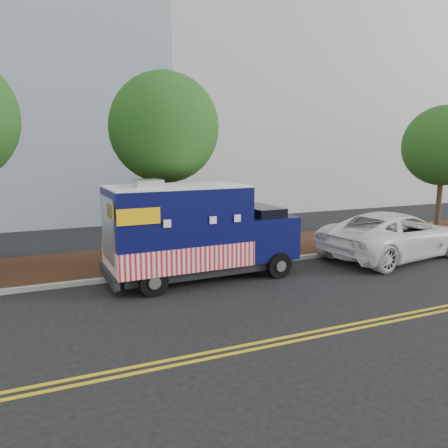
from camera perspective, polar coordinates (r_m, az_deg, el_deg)
name	(u,v)px	position (r m, az deg, el deg)	size (l,w,h in m)	color
ground	(226,281)	(14.15, 0.25, -7.45)	(120.00, 120.00, 0.00)	black
curb	(210,268)	(15.37, -1.85, -5.76)	(120.00, 0.18, 0.15)	#9E9E99
mulch_strip	(190,255)	(17.28, -4.42, -4.03)	(120.00, 4.00, 0.15)	black
centerline_near	(303,334)	(10.48, 10.34, -13.92)	(120.00, 0.10, 0.01)	gold
centerline_far	(310,338)	(10.29, 11.14, -14.40)	(120.00, 0.10, 0.01)	gold
tree_b	(164,128)	(16.51, -7.81, 12.32)	(4.04, 4.04, 6.98)	#38281C
tree_d	(444,146)	(24.52, 26.75, 9.10)	(3.95, 3.95, 6.33)	#38281C
sign_post	(178,238)	(14.91, -6.08, -1.86)	(0.06, 0.06, 2.40)	#473828
food_truck	(193,234)	(14.02, -4.01, -1.36)	(6.33, 2.58, 3.29)	black
white_car	(395,235)	(18.29, 21.40, -1.31)	(2.95, 6.40, 1.78)	white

